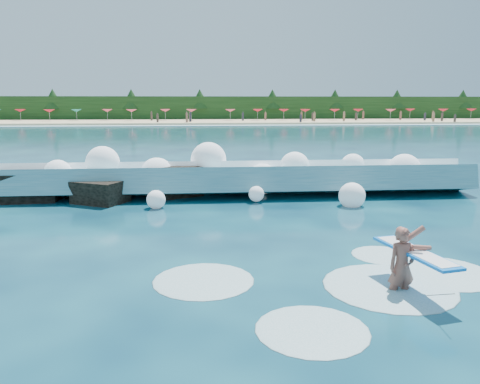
{
  "coord_description": "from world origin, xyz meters",
  "views": [
    {
      "loc": [
        0.32,
        -11.46,
        3.8
      ],
      "look_at": [
        1.5,
        2.0,
        1.2
      ],
      "focal_mm": 35.0,
      "sensor_mm": 36.0,
      "label": 1
    }
  ],
  "objects": [
    {
      "name": "wave_spray",
      "position": [
        1.75,
        7.73,
        1.02
      ],
      "size": [
        15.43,
        4.63,
        2.24
      ],
      "color": "white",
      "rests_on": "ground"
    },
    {
      "name": "wet_band",
      "position": [
        0.0,
        67.0,
        0.04
      ],
      "size": [
        140.0,
        5.0,
        0.08
      ],
      "primitive_type": "cube",
      "color": "silver",
      "rests_on": "ground"
    },
    {
      "name": "ground",
      "position": [
        0.0,
        0.0,
        0.0
      ],
      "size": [
        200.0,
        200.0,
        0.0
      ],
      "primitive_type": "plane",
      "color": "#062037",
      "rests_on": "ground"
    },
    {
      "name": "beachgoers",
      "position": [
        6.01,
        73.86,
        1.05
      ],
      "size": [
        109.14,
        12.64,
        1.93
      ],
      "color": "#3F332D",
      "rests_on": "ground"
    },
    {
      "name": "rock_cluster",
      "position": [
        -3.86,
        7.35,
        0.45
      ],
      "size": [
        8.25,
        3.43,
        1.41
      ],
      "color": "black",
      "rests_on": "ground"
    },
    {
      "name": "surf_foam",
      "position": [
        3.79,
        -2.44,
        0.0
      ],
      "size": [
        8.96,
        5.49,
        0.14
      ],
      "color": "silver",
      "rests_on": "ground"
    },
    {
      "name": "surfer_with_board",
      "position": [
        4.42,
        -2.82,
        0.6
      ],
      "size": [
        1.08,
        2.86,
        1.64
      ],
      "color": "brown",
      "rests_on": "ground"
    },
    {
      "name": "beach_umbrellas",
      "position": [
        -0.19,
        79.89,
        2.25
      ],
      "size": [
        113.89,
        6.26,
        0.5
      ],
      "color": "#DF415F",
      "rests_on": "ground"
    },
    {
      "name": "breaking_wave",
      "position": [
        1.66,
        7.95,
        0.6
      ],
      "size": [
        19.92,
        3.03,
        1.72
      ],
      "color": "teal",
      "rests_on": "ground"
    },
    {
      "name": "treeline",
      "position": [
        0.0,
        88.0,
        2.5
      ],
      "size": [
        140.0,
        4.0,
        5.0
      ],
      "primitive_type": "cube",
      "color": "black",
      "rests_on": "ground"
    },
    {
      "name": "beach",
      "position": [
        0.0,
        78.0,
        0.2
      ],
      "size": [
        140.0,
        20.0,
        0.4
      ],
      "primitive_type": "cube",
      "color": "tan",
      "rests_on": "ground"
    }
  ]
}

